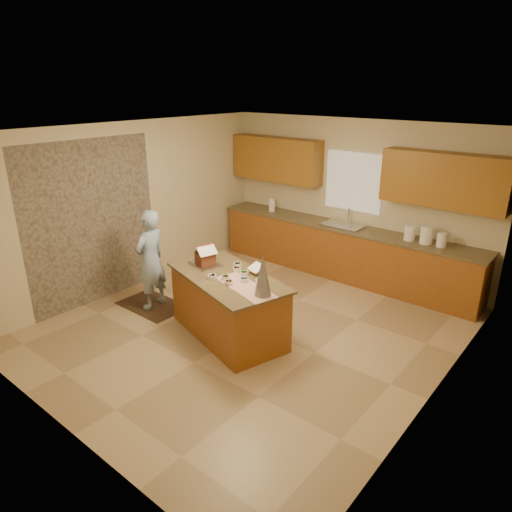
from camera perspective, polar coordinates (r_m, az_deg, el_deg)
name	(u,v)px	position (r m, az deg, el deg)	size (l,w,h in m)	color
floor	(253,327)	(6.62, -0.43, -8.80)	(5.50, 5.50, 0.00)	tan
ceiling	(252,131)	(5.79, -0.51, 15.16)	(5.50, 5.50, 0.00)	silver
wall_back	(353,199)	(8.29, 11.89, 6.94)	(5.50, 5.50, 0.00)	beige
wall_front	(53,313)	(4.48, -23.78, -6.42)	(5.50, 5.50, 0.00)	beige
wall_left	(135,206)	(7.84, -14.72, 5.94)	(5.50, 5.50, 0.00)	beige
wall_right	(446,287)	(4.96, 22.36, -3.59)	(5.50, 5.50, 0.00)	beige
stone_accent	(93,223)	(7.43, -19.49, 3.81)	(2.50, 2.50, 0.00)	gray
window_curtain	(354,182)	(8.20, 11.95, 8.94)	(1.05, 0.03, 1.00)	white
back_counter_base	(341,252)	(8.29, 10.46, 0.47)	(4.80, 0.60, 0.88)	#91591E
back_counter_top	(343,227)	(8.15, 10.66, 3.51)	(4.85, 0.63, 0.04)	brown
upper_cabinet_left	(276,159)	(8.84, 2.54, 11.84)	(1.85, 0.35, 0.80)	#975720
upper_cabinet_right	(444,180)	(7.44, 22.22, 8.66)	(1.85, 0.35, 0.80)	#975720
sink	(343,228)	(8.15, 10.66, 3.44)	(0.70, 0.45, 0.12)	silver
faucet	(349,216)	(8.26, 11.35, 4.85)	(0.03, 0.03, 0.28)	silver
island_base	(228,307)	(6.27, -3.43, -6.29)	(1.70, 0.85, 0.83)	#91591E
island_top	(228,277)	(6.09, -3.52, -2.65)	(1.77, 0.92, 0.04)	brown
table_runner	(245,287)	(5.75, -1.34, -3.84)	(0.94, 0.34, 0.01)	#A11C0B
baking_tray	(206,264)	(6.48, -6.24, -0.98)	(0.43, 0.32, 0.02)	silver
cookbook	(256,268)	(6.12, 0.03, -1.45)	(0.21, 0.02, 0.17)	white
tinsel_tree	(263,275)	(5.43, 0.84, -2.39)	(0.21, 0.21, 0.52)	#A1A3AD
rug	(153,305)	(7.40, -12.64, -5.91)	(1.03, 0.67, 0.01)	black
boy	(151,260)	(7.06, -12.86, -0.45)	(0.56, 0.36, 1.52)	#8EA7CA
canister_a	(410,233)	(7.64, 18.45, 2.72)	(0.17, 0.17, 0.23)	white
canister_b	(426,235)	(7.56, 20.28, 2.46)	(0.19, 0.19, 0.28)	white
canister_c	(442,240)	(7.50, 21.93, 1.85)	(0.15, 0.15, 0.21)	white
paper_towel	(272,205)	(8.92, 1.99, 6.34)	(0.12, 0.12, 0.26)	white
gingerbread_house	(205,256)	(6.44, -6.28, -0.06)	(0.32, 0.33, 0.27)	#622B19
candy_bowls	(236,275)	(6.03, -2.47, -2.42)	(0.70, 0.64, 0.05)	#8B2E69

